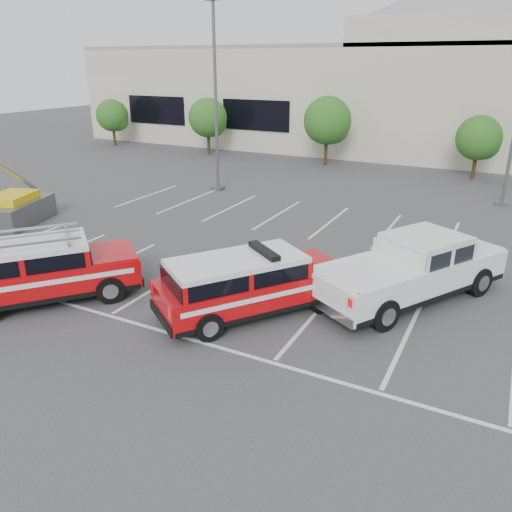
{
  "coord_description": "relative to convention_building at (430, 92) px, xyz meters",
  "views": [
    {
      "loc": [
        7.24,
        -12.51,
        7.06
      ],
      "look_at": [
        0.16,
        1.12,
        1.05
      ],
      "focal_mm": 35.0,
      "sensor_mm": 36.0,
      "label": 1
    }
  ],
  "objects": [
    {
      "name": "ground",
      "position": [
        -0.18,
        -31.86,
        -4.72
      ],
      "size": [
        120.0,
        120.0,
        0.0
      ],
      "primitive_type": "plane",
      "color": "#3C3C3F",
      "rests_on": "ground"
    },
    {
      "name": "stall_markings",
      "position": [
        -0.18,
        -27.36,
        -4.71
      ],
      "size": [
        23.0,
        15.0,
        0.01
      ],
      "primitive_type": "cube",
      "color": "silver",
      "rests_on": "ground"
    },
    {
      "name": "convention_building",
      "position": [
        0.0,
        0.0,
        0.0
      ],
      "size": [
        60.0,
        16.99,
        13.2
      ],
      "color": "beige",
      "rests_on": "ground"
    },
    {
      "name": "tree_far_left",
      "position": [
        -25.09,
        -9.82,
        -2.22
      ],
      "size": [
        2.77,
        2.77,
        3.99
      ],
      "color": "#3F2B19",
      "rests_on": "ground"
    },
    {
      "name": "tree_left",
      "position": [
        -15.09,
        -9.82,
        -1.95
      ],
      "size": [
        3.07,
        3.07,
        4.42
      ],
      "color": "#3F2B19",
      "rests_on": "ground"
    },
    {
      "name": "tree_mid_left",
      "position": [
        -5.09,
        -9.82,
        -1.68
      ],
      "size": [
        3.37,
        3.37,
        4.85
      ],
      "color": "#3F2B19",
      "rests_on": "ground"
    },
    {
      "name": "tree_mid_right",
      "position": [
        4.91,
        -9.82,
        -2.22
      ],
      "size": [
        2.77,
        2.77,
        3.99
      ],
      "color": "#3F2B19",
      "rests_on": "ground"
    },
    {
      "name": "light_pole_left",
      "position": [
        -8.18,
        -19.86,
        0.47
      ],
      "size": [
        0.9,
        0.6,
        10.24
      ],
      "color": "#59595E",
      "rests_on": "ground"
    },
    {
      "name": "fire_chief_suv",
      "position": [
        0.72,
        -32.58,
        -3.91
      ],
      "size": [
        4.95,
        5.76,
        1.98
      ],
      "rotation": [
        0.0,
        0.0,
        -0.63
      ],
      "color": "#AE080B",
      "rests_on": "ground"
    },
    {
      "name": "white_pickup",
      "position": [
        4.75,
        -29.37,
        -3.91
      ],
      "size": [
        5.31,
        6.83,
        2.02
      ],
      "rotation": [
        0.0,
        0.0,
        -0.53
      ],
      "color": "silver",
      "rests_on": "ground"
    },
    {
      "name": "ladder_suv",
      "position": [
        -5.44,
        -34.82,
        -3.84
      ],
      "size": [
        5.24,
        5.68,
        2.19
      ],
      "rotation": [
        0.0,
        0.0,
        -0.69
      ],
      "color": "#AE080B",
      "rests_on": "ground"
    },
    {
      "name": "utility_rig",
      "position": [
        -13.2,
        -29.91,
        -4.08
      ],
      "size": [
        3.33,
        4.3,
        3.19
      ],
      "rotation": [
        0.0,
        0.0,
        0.31
      ],
      "color": "#59595E",
      "rests_on": "ground"
    }
  ]
}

